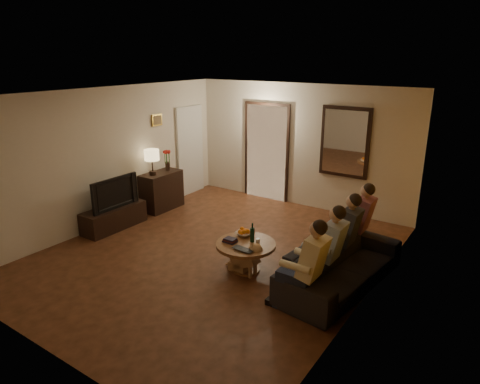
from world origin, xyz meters
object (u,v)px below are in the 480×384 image
Objects in this scene: coffee_table at (246,257)px; laptop at (241,251)px; person_b at (327,253)px; wine_bottle at (252,232)px; dog at (244,256)px; tv at (112,192)px; person_d at (358,225)px; bowl at (244,234)px; tv_stand at (114,217)px; sofa at (341,265)px; person_a at (308,271)px; table_lamp at (152,162)px; person_c at (344,238)px; dresser at (162,191)px.

laptop is at bearing -70.35° from coffee_table.
person_b is 1.21m from wine_bottle.
tv is at bearing -177.07° from dog.
bowl is at bearing -143.61° from person_d.
dog is at bearing -1.48° from tv_stand.
coffee_table reaches higher than tv_stand.
tv reaches higher than tv_stand.
person_d is at bearing 13.57° from sofa.
sofa is 1.42m from coffee_table.
person_b is (4.25, 0.10, 0.39)m from tv_stand.
person_d is at bearing 90.00° from person_a.
table_lamp reaches higher than tv.
tv_stand is at bearing -179.78° from coffee_table.
laptop is at bearing -140.37° from person_c.
sofa is 1.84× the size of person_c.
coffee_table is at bearing -89.78° from tv.
table_lamp reaches higher than bowl.
wine_bottle reaches higher than bowl.
person_b is at bearing 12.41° from dog.
bowl is 0.79× the size of laptop.
bowl is (-1.44, -0.46, -0.12)m from person_c.
table_lamp is 4.28m from person_d.
person_a is 3.87× the size of wine_bottle.
dog is at bearing -55.87° from bowl.
person_c is 3.65× the size of laptop.
table_lamp is at bearing 174.89° from person_c.
coffee_table is at bearing -23.26° from dresser.
person_a is 2.14× the size of dog.
wine_bottle is at bearing -17.61° from table_lamp.
dresser is 0.99× the size of coffee_table.
wine_bottle is (-1.21, -0.58, 0.01)m from person_c.
person_d is at bearing 57.53° from laptop.
dresser is 1.33m from tv.
tv is at bearing -175.28° from bowl.
tv_stand is 4.85× the size of bowl.
table_lamp is 1.37m from tv_stand.
wine_bottle is (3.04, -1.18, 0.21)m from dresser.
tv is 0.85× the size of person_a.
wine_bottle reaches higher than coffee_table.
laptop is (0.10, -0.28, 0.24)m from coffee_table.
sofa is 1.37m from wine_bottle.
person_c is 0.60m from person_d.
table_lamp is 0.53× the size of tv.
person_b is 1.00× the size of person_d.
bowl is (-1.44, -1.06, -0.12)m from person_d.
table_lamp is at bearing 160.66° from laptop.
person_b reaches higher than coffee_table.
dog is (-1.23, -0.77, -0.32)m from person_c.
person_b and person_d have the same top height.
table_lamp is 3.22m from wine_bottle.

